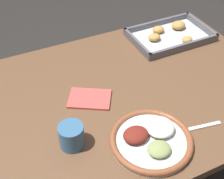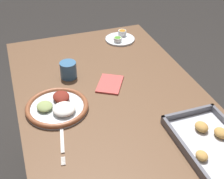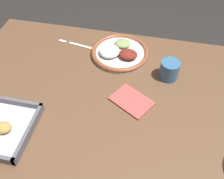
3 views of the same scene
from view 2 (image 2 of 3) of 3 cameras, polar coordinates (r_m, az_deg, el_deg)
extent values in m
cube|color=brown|center=(1.32, -0.09, -1.43)|extent=(1.23, 0.77, 0.03)
cylinder|color=brown|center=(1.95, -15.04, -2.72)|extent=(0.06, 0.06, 0.73)
cylinder|color=brown|center=(2.07, 3.62, 1.01)|extent=(0.06, 0.06, 0.73)
cylinder|color=silver|center=(1.25, -9.99, -3.35)|extent=(0.24, 0.24, 0.01)
torus|color=brown|center=(1.24, -10.02, -3.13)|extent=(0.25, 0.25, 0.02)
ellipsoid|color=silver|center=(1.20, -8.76, -3.54)|extent=(0.09, 0.09, 0.03)
ellipsoid|color=maroon|center=(1.27, -9.29, -1.32)|extent=(0.08, 0.07, 0.03)
ellipsoid|color=#8C9E5B|center=(1.23, -12.20, -3.03)|extent=(0.07, 0.06, 0.02)
cube|color=silver|center=(1.13, -9.14, -8.19)|extent=(0.17, 0.04, 0.00)
cylinder|color=silver|center=(1.05, -9.22, -12.82)|extent=(0.04, 0.01, 0.00)
cylinder|color=silver|center=(1.05, -9.02, -12.80)|extent=(0.04, 0.01, 0.00)
cylinder|color=silver|center=(1.05, -8.82, -12.79)|extent=(0.04, 0.01, 0.00)
cylinder|color=silver|center=(1.05, -8.62, -12.77)|extent=(0.04, 0.01, 0.00)
cylinder|color=silver|center=(1.73, 1.47, 9.18)|extent=(0.16, 0.16, 0.01)
cylinder|color=silver|center=(1.69, 1.05, 9.13)|extent=(0.04, 0.04, 0.02)
cylinder|color=#51992D|center=(1.69, 1.05, 9.38)|extent=(0.04, 0.04, 0.01)
cylinder|color=silver|center=(1.76, 1.89, 10.28)|extent=(0.04, 0.04, 0.03)
cylinder|color=#C67F23|center=(1.75, 1.90, 10.64)|extent=(0.04, 0.04, 0.01)
cube|color=#595960|center=(1.13, 17.84, -9.83)|extent=(0.34, 0.22, 0.01)
cube|color=silver|center=(1.13, 17.88, -9.69)|extent=(0.31, 0.20, 0.00)
cube|color=#595960|center=(1.07, 13.32, -10.76)|extent=(0.34, 0.01, 0.03)
cube|color=#595960|center=(1.22, 13.72, -4.20)|extent=(0.01, 0.22, 0.03)
ellipsoid|color=#C18E47|center=(1.17, 16.06, -6.56)|extent=(0.05, 0.05, 0.03)
ellipsoid|color=#C18E47|center=(1.07, 16.10, -11.55)|extent=(0.05, 0.04, 0.02)
ellipsoid|color=#C18E47|center=(1.16, 19.28, -7.49)|extent=(0.05, 0.04, 0.03)
cylinder|color=#38668E|center=(1.41, -7.99, 3.57)|extent=(0.07, 0.07, 0.08)
cube|color=#CC4C47|center=(1.36, -0.38, 1.02)|extent=(0.17, 0.16, 0.01)
camera|label=1|loc=(1.38, -39.63, 26.70)|focal=50.00mm
camera|label=3|loc=(1.48, 25.46, 31.13)|focal=42.00mm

